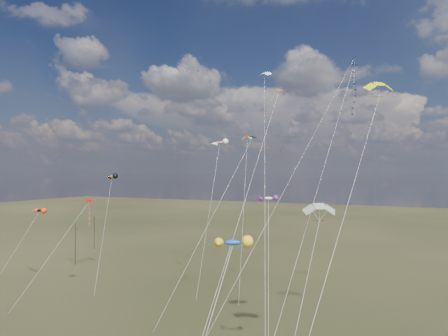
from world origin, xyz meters
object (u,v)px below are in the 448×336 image
at_px(utility_pole_near, 75,244).
at_px(diamond_black_high, 350,101).
at_px(parafoil_yellow, 379,85).
at_px(utility_pole_far, 94,232).
at_px(novelty_black_orange, 39,211).

xyz_separation_m(utility_pole_near, diamond_black_high, (53.68, -8.13, 23.33)).
xyz_separation_m(utility_pole_near, parafoil_yellow, (57.75, -21.17, 22.35)).
height_order(utility_pole_far, novelty_black_orange, novelty_black_orange).
relative_size(utility_pole_far, diamond_black_high, 0.25).
height_order(utility_pole_far, parafoil_yellow, parafoil_yellow).
relative_size(utility_pole_far, parafoil_yellow, 0.29).
bearing_deg(parafoil_yellow, utility_pole_near, 159.86).
relative_size(utility_pole_near, novelty_black_orange, 0.64).
bearing_deg(novelty_black_orange, utility_pole_near, 110.27).
bearing_deg(diamond_black_high, utility_pole_far, 160.26).
height_order(diamond_black_high, novelty_black_orange, diamond_black_high).
xyz_separation_m(diamond_black_high, novelty_black_orange, (-48.98, -4.58, -15.36)).
bearing_deg(utility_pole_near, utility_pole_far, 119.74).
relative_size(utility_pole_far, novelty_black_orange, 0.64).
height_order(utility_pole_near, novelty_black_orange, novelty_black_orange).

